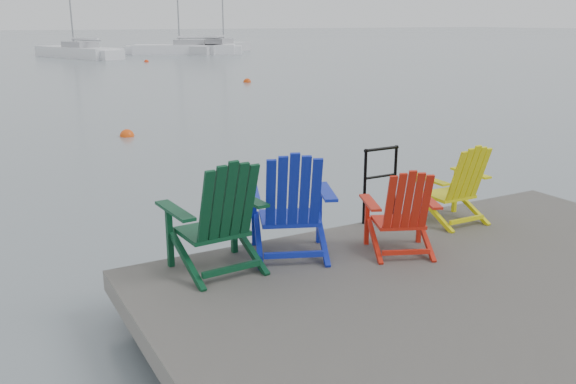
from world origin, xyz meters
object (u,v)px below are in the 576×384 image
handrail (380,177)px  sailboat_far (185,50)px  sailboat_mid (222,48)px  buoy_a (127,136)px  chair_green (218,215)px  buoy_c (247,82)px  chair_red (402,211)px  sailboat_near (78,53)px  buoy_d (146,62)px  chair_yellow (456,183)px  chair_blue (291,204)px

handrail → sailboat_far: sailboat_far is taller
sailboat_mid → buoy_a: 42.11m
chair_green → buoy_c: bearing=60.6°
chair_green → chair_red: 1.87m
sailboat_near → buoy_d: 8.53m
chair_red → chair_green: bearing=-171.6°
chair_yellow → sailboat_near: bearing=85.2°
chair_blue → chair_yellow: size_ratio=1.17×
chair_blue → sailboat_far: 48.93m
sailboat_far → buoy_c: sailboat_far is taller
chair_blue → chair_red: chair_blue is taller
buoy_a → chair_blue: bearing=-95.1°
chair_blue → sailboat_mid: (19.35, 48.02, -0.70)m
sailboat_far → buoy_d: sailboat_far is taller
sailboat_far → buoy_c: bearing=-166.3°
chair_green → sailboat_far: bearing=67.2°
sailboat_mid → buoy_c: (-9.88, -26.67, -0.35)m
chair_blue → sailboat_far: bearing=94.1°
chair_green → sailboat_far: size_ratio=0.09×
chair_yellow → buoy_c: size_ratio=2.57×
sailboat_near → handrail: bearing=-115.7°
chair_red → buoy_a: size_ratio=2.54×
chair_green → sailboat_mid: sailboat_mid is taller
handrail → chair_red: (-0.45, -0.96, -0.08)m
chair_green → buoy_a: bearing=76.8°
chair_green → buoy_d: 39.41m
handrail → chair_blue: 1.55m
chair_red → buoy_d: bearing=100.5°
buoy_a → buoy_d: (8.53, 27.87, 0.00)m
chair_yellow → buoy_a: (-1.32, 10.16, -0.98)m
sailboat_mid → handrail: bearing=-64.7°
sailboat_near → buoy_a: 36.17m
sailboat_near → chair_red: bearing=-116.1°
sailboat_mid → chair_green: bearing=-66.8°
buoy_c → sailboat_mid: bearing=69.7°
buoy_c → chair_green: bearing=-115.6°
handrail → chair_blue: (-1.47, -0.49, 0.02)m
chair_yellow → sailboat_near: 46.11m
chair_red → chair_yellow: chair_yellow is taller
buoy_a → chair_green: bearing=-99.4°
handrail → sailboat_mid: sailboat_mid is taller
buoy_d → buoy_a: bearing=-107.0°
chair_yellow → buoy_d: bearing=79.4°
handrail → chair_yellow: size_ratio=0.95×
sailboat_near → chair_green: bearing=-118.4°
sailboat_mid → sailboat_near: bearing=-125.1°
buoy_c → chair_blue: bearing=-113.9°
sailboat_mid → sailboat_far: 4.33m
chair_red → buoy_a: chair_red is taller
handrail → buoy_a: 9.76m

